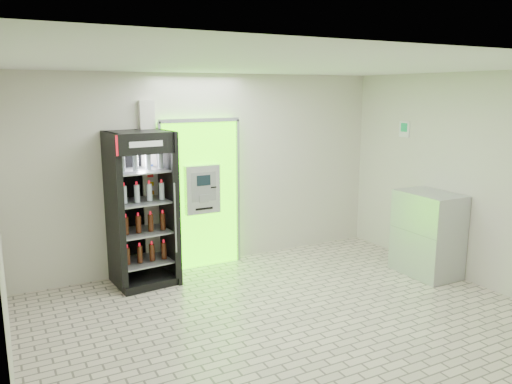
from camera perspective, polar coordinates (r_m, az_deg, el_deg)
ground at (r=6.19m, az=4.16°, el=-14.73°), size 6.00×6.00×0.00m
room_shell at (r=5.63m, az=4.42°, el=2.35°), size 6.00×6.00×6.00m
atm_assembly at (r=7.79m, az=-6.40°, el=-0.16°), size 1.30×0.24×2.33m
pillar at (r=7.56m, az=-12.03°, el=0.30°), size 0.22×0.11×2.60m
beverage_cooler at (r=7.26m, az=-12.93°, el=-2.21°), size 0.89×0.82×2.19m
steel_cabinet at (r=7.94m, az=19.01°, el=-4.53°), size 0.64×0.95×1.26m
exit_sign at (r=8.55m, az=16.60°, el=6.90°), size 0.02×0.22×0.26m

